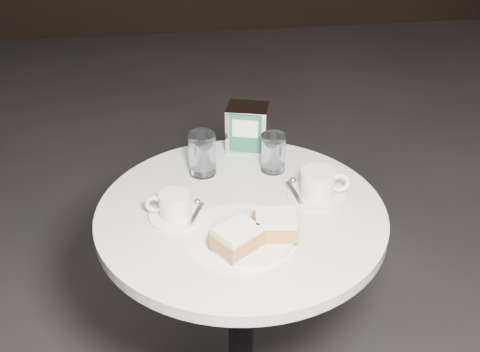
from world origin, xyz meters
name	(u,v)px	position (x,y,z in m)	size (l,w,h in m)	color
cafe_table	(241,273)	(0.00, 0.00, 0.55)	(0.70, 0.70, 0.74)	black
sugar_spill	(240,236)	(-0.02, -0.10, 0.75)	(0.26, 0.26, 0.00)	white
beignet_plate	(254,234)	(0.01, -0.13, 0.77)	(0.24, 0.24, 0.06)	silver
coffee_cup_left	(175,207)	(-0.16, -0.01, 0.77)	(0.14, 0.14, 0.07)	white
coffee_cup_right	(318,186)	(0.19, 0.03, 0.78)	(0.16, 0.16, 0.08)	silver
water_glass_left	(202,154)	(-0.08, 0.18, 0.80)	(0.09, 0.09, 0.12)	silver
water_glass_right	(273,153)	(0.11, 0.17, 0.80)	(0.07, 0.07, 0.10)	silver
napkin_dispenser	(247,128)	(0.06, 0.30, 0.81)	(0.13, 0.12, 0.13)	white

